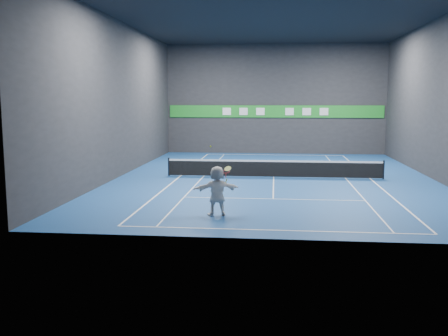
# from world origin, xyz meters

# --- Properties ---
(ground) EXTENTS (26.00, 26.00, 0.00)m
(ground) POSITION_xyz_m (0.00, 0.00, 0.00)
(ground) COLOR navy
(ground) RESTS_ON ground
(ceiling) EXTENTS (26.00, 26.00, 0.00)m
(ceiling) POSITION_xyz_m (0.00, 0.00, 9.00)
(ceiling) COLOR black
(ceiling) RESTS_ON ground
(wall_back) EXTENTS (18.00, 0.10, 9.00)m
(wall_back) POSITION_xyz_m (0.00, 13.00, 4.50)
(wall_back) COLOR #27272A
(wall_back) RESTS_ON ground
(wall_front) EXTENTS (18.00, 0.10, 9.00)m
(wall_front) POSITION_xyz_m (0.00, -13.00, 4.50)
(wall_front) COLOR #27272A
(wall_front) RESTS_ON ground
(wall_left) EXTENTS (0.10, 26.00, 9.00)m
(wall_left) POSITION_xyz_m (-9.00, 0.00, 4.50)
(wall_left) COLOR #27272A
(wall_left) RESTS_ON ground
(wall_right) EXTENTS (0.10, 26.00, 9.00)m
(wall_right) POSITION_xyz_m (9.00, 0.00, 4.50)
(wall_right) COLOR #27272A
(wall_right) RESTS_ON ground
(baseline_near) EXTENTS (10.98, 0.08, 0.01)m
(baseline_near) POSITION_xyz_m (0.00, -11.89, 0.00)
(baseline_near) COLOR white
(baseline_near) RESTS_ON ground
(baseline_far) EXTENTS (10.98, 0.08, 0.01)m
(baseline_far) POSITION_xyz_m (0.00, 11.89, 0.00)
(baseline_far) COLOR white
(baseline_far) RESTS_ON ground
(sideline_doubles_left) EXTENTS (0.08, 23.78, 0.01)m
(sideline_doubles_left) POSITION_xyz_m (-5.49, 0.00, 0.00)
(sideline_doubles_left) COLOR white
(sideline_doubles_left) RESTS_ON ground
(sideline_doubles_right) EXTENTS (0.08, 23.78, 0.01)m
(sideline_doubles_right) POSITION_xyz_m (5.49, 0.00, 0.00)
(sideline_doubles_right) COLOR white
(sideline_doubles_right) RESTS_ON ground
(sideline_singles_left) EXTENTS (0.06, 23.78, 0.01)m
(sideline_singles_left) POSITION_xyz_m (-4.11, 0.00, 0.00)
(sideline_singles_left) COLOR white
(sideline_singles_left) RESTS_ON ground
(sideline_singles_right) EXTENTS (0.06, 23.78, 0.01)m
(sideline_singles_right) POSITION_xyz_m (4.11, 0.00, 0.00)
(sideline_singles_right) COLOR white
(sideline_singles_right) RESTS_ON ground
(service_line_near) EXTENTS (8.23, 0.06, 0.01)m
(service_line_near) POSITION_xyz_m (0.00, -6.40, 0.00)
(service_line_near) COLOR white
(service_line_near) RESTS_ON ground
(service_line_far) EXTENTS (8.23, 0.06, 0.01)m
(service_line_far) POSITION_xyz_m (0.00, 6.40, 0.00)
(service_line_far) COLOR white
(service_line_far) RESTS_ON ground
(center_service_line) EXTENTS (0.06, 12.80, 0.01)m
(center_service_line) POSITION_xyz_m (0.00, 0.00, 0.00)
(center_service_line) COLOR white
(center_service_line) RESTS_ON ground
(player) EXTENTS (1.90, 1.10, 1.95)m
(player) POSITION_xyz_m (-2.17, -9.86, 0.98)
(player) COLOR white
(player) RESTS_ON ground
(tennis_ball) EXTENTS (0.07, 0.07, 0.07)m
(tennis_ball) POSITION_xyz_m (-2.45, -9.61, 2.67)
(tennis_ball) COLOR #BDDB24
(tennis_ball) RESTS_ON player
(tennis_net) EXTENTS (12.50, 0.10, 1.07)m
(tennis_net) POSITION_xyz_m (0.00, 0.00, 0.54)
(tennis_net) COLOR black
(tennis_net) RESTS_ON ground
(sponsor_banner) EXTENTS (17.64, 0.11, 1.00)m
(sponsor_banner) POSITION_xyz_m (0.00, 12.93, 3.50)
(sponsor_banner) COLOR #1E8D28
(sponsor_banner) RESTS_ON wall_back
(tennis_racket) EXTENTS (0.47, 0.42, 0.75)m
(tennis_racket) POSITION_xyz_m (-1.82, -9.81, 1.68)
(tennis_racket) COLOR red
(tennis_racket) RESTS_ON player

